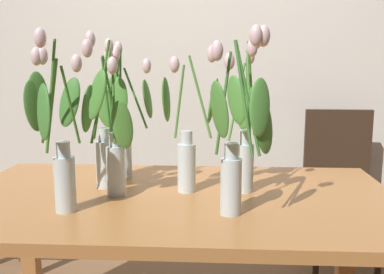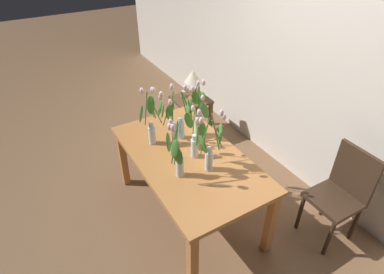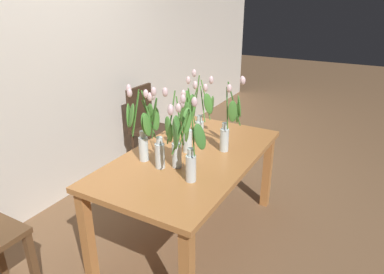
{
  "view_description": "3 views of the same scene",
  "coord_description": "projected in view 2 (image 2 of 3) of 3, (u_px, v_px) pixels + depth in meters",
  "views": [
    {
      "loc": [
        0.15,
        -1.51,
        1.22
      ],
      "look_at": [
        0.06,
        -0.02,
        0.96
      ],
      "focal_mm": 40.68,
      "sensor_mm": 36.0,
      "label": 1
    },
    {
      "loc": [
        1.95,
        -1.11,
        2.52
      ],
      "look_at": [
        0.05,
        0.01,
        0.97
      ],
      "focal_mm": 29.59,
      "sensor_mm": 36.0,
      "label": 2
    },
    {
      "loc": [
        -2.04,
        -1.15,
        1.86
      ],
      "look_at": [
        0.02,
        0.0,
        0.88
      ],
      "focal_mm": 32.1,
      "sensor_mm": 36.0,
      "label": 3
    }
  ],
  "objects": [
    {
      "name": "tulip_vase_6",
      "position": [
        177.0,
        157.0,
        2.49
      ],
      "size": [
        0.22,
        0.15,
        0.58
      ],
      "color": "silver",
      "rests_on": "dining_table"
    },
    {
      "name": "pillar_candle",
      "position": [
        183.0,
        94.0,
        4.18
      ],
      "size": [
        0.06,
        0.06,
        0.07
      ],
      "primitive_type": "cylinder",
      "color": "beige",
      "rests_on": "side_table"
    },
    {
      "name": "tulip_vase_1",
      "position": [
        198.0,
        114.0,
        3.0
      ],
      "size": [
        0.25,
        0.24,
        0.57
      ],
      "color": "silver",
      "rests_on": "dining_table"
    },
    {
      "name": "dining_table",
      "position": [
        188.0,
        163.0,
        2.91
      ],
      "size": [
        1.6,
        0.9,
        0.74
      ],
      "color": "#B7753D",
      "rests_on": "ground"
    },
    {
      "name": "tulip_vase_2",
      "position": [
        210.0,
        147.0,
        2.57
      ],
      "size": [
        0.18,
        0.27,
        0.58
      ],
      "color": "silver",
      "rests_on": "dining_table"
    },
    {
      "name": "tulip_vase_3",
      "position": [
        184.0,
        121.0,
        3.0
      ],
      "size": [
        0.12,
        0.17,
        0.54
      ],
      "color": "silver",
      "rests_on": "dining_table"
    },
    {
      "name": "room_wall_rear",
      "position": [
        313.0,
        61.0,
        3.1
      ],
      "size": [
        9.0,
        0.1,
        2.7
      ],
      "primitive_type": "cube",
      "color": "silver",
      "rests_on": "ground"
    },
    {
      "name": "ground_plane",
      "position": [
        188.0,
        212.0,
        3.28
      ],
      "size": [
        18.0,
        18.0,
        0.0
      ],
      "primitive_type": "plane",
      "color": "brown"
    },
    {
      "name": "tulip_vase_4",
      "position": [
        172.0,
        125.0,
        2.88
      ],
      "size": [
        0.21,
        0.18,
        0.59
      ],
      "color": "silver",
      "rests_on": "dining_table"
    },
    {
      "name": "table_lamp",
      "position": [
        193.0,
        77.0,
        3.97
      ],
      "size": [
        0.22,
        0.22,
        0.4
      ],
      "color": "olive",
      "rests_on": "side_table"
    },
    {
      "name": "tulip_vase_0",
      "position": [
        195.0,
        140.0,
        2.74
      ],
      "size": [
        0.22,
        0.14,
        0.54
      ],
      "color": "silver",
      "rests_on": "dining_table"
    },
    {
      "name": "dining_chair",
      "position": [
        342.0,
        191.0,
        2.8
      ],
      "size": [
        0.41,
        0.41,
        0.93
      ],
      "color": "#382619",
      "rests_on": "ground"
    },
    {
      "name": "tulip_vase_5",
      "position": [
        151.0,
        120.0,
        2.91
      ],
      "size": [
        0.19,
        0.25,
        0.58
      ],
      "color": "silver",
      "rests_on": "dining_table"
    },
    {
      "name": "side_table",
      "position": [
        191.0,
        106.0,
        4.22
      ],
      "size": [
        0.44,
        0.44,
        0.55
      ],
      "color": "brown",
      "rests_on": "ground"
    }
  ]
}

